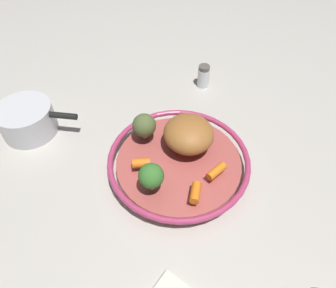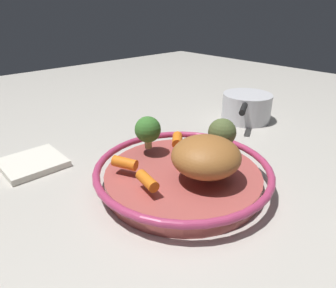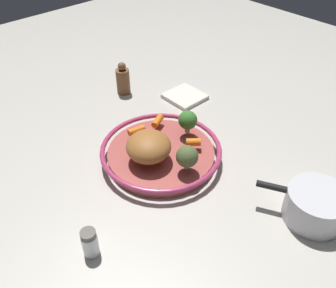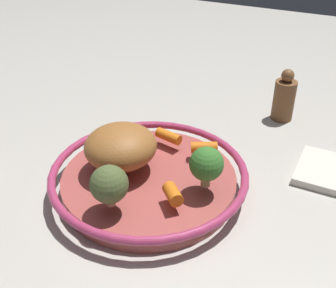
{
  "view_description": "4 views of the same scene",
  "coord_description": "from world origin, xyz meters",
  "px_view_note": "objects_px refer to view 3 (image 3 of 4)",
  "views": [
    {
      "loc": [
        0.25,
        -0.39,
        0.62
      ],
      "look_at": [
        -0.03,
        -0.0,
        0.08
      ],
      "focal_mm": 33.44,
      "sensor_mm": 36.0,
      "label": 1
    },
    {
      "loc": [
        0.36,
        0.35,
        0.32
      ],
      "look_at": [
        0.01,
        -0.03,
        0.08
      ],
      "focal_mm": 32.2,
      "sensor_mm": 36.0,
      "label": 2
    },
    {
      "loc": [
        -0.58,
        0.51,
        0.69
      ],
      "look_at": [
        -0.02,
        -0.01,
        0.06
      ],
      "focal_mm": 38.93,
      "sensor_mm": 36.0,
      "label": 3
    },
    {
      "loc": [
        -0.5,
        -0.29,
        0.46
      ],
      "look_at": [
        0.03,
        -0.02,
        0.09
      ],
      "focal_mm": 44.89,
      "sensor_mm": 36.0,
      "label": 4
    }
  ],
  "objects_px": {
    "pepper_mill": "(123,80)",
    "serving_bowl": "(161,153)",
    "baby_carrot_left": "(194,142)",
    "broccoli_floret_mid": "(187,157)",
    "baby_carrot_right": "(158,121)",
    "salt_shaker": "(90,243)",
    "broccoli_floret_large": "(187,120)",
    "baby_carrot_back": "(137,130)",
    "saucepan": "(315,206)",
    "dish_towel": "(185,97)",
    "roast_chicken_piece": "(149,146)"
  },
  "relations": [
    {
      "from": "saucepan",
      "to": "dish_towel",
      "type": "bearing_deg",
      "value": -14.52
    },
    {
      "from": "serving_bowl",
      "to": "baby_carrot_right",
      "type": "relative_size",
      "value": 7.25
    },
    {
      "from": "broccoli_floret_mid",
      "to": "dish_towel",
      "type": "xyz_separation_m",
      "value": [
        0.29,
        -0.28,
        -0.08
      ]
    },
    {
      "from": "serving_bowl",
      "to": "broccoli_floret_large",
      "type": "bearing_deg",
      "value": -88.13
    },
    {
      "from": "serving_bowl",
      "to": "salt_shaker",
      "type": "height_order",
      "value": "salt_shaker"
    },
    {
      "from": "baby_carrot_right",
      "to": "dish_towel",
      "type": "bearing_deg",
      "value": -65.4
    },
    {
      "from": "roast_chicken_piece",
      "to": "salt_shaker",
      "type": "distance_m",
      "value": 0.3
    },
    {
      "from": "baby_carrot_left",
      "to": "pepper_mill",
      "type": "height_order",
      "value": "pepper_mill"
    },
    {
      "from": "roast_chicken_piece",
      "to": "pepper_mill",
      "type": "bearing_deg",
      "value": -27.64
    },
    {
      "from": "serving_bowl",
      "to": "baby_carrot_right",
      "type": "distance_m",
      "value": 0.11
    },
    {
      "from": "baby_carrot_back",
      "to": "broccoli_floret_large",
      "type": "distance_m",
      "value": 0.15
    },
    {
      "from": "baby_carrot_right",
      "to": "baby_carrot_left",
      "type": "bearing_deg",
      "value": -177.2
    },
    {
      "from": "baby_carrot_back",
      "to": "broccoli_floret_large",
      "type": "bearing_deg",
      "value": -129.11
    },
    {
      "from": "serving_bowl",
      "to": "roast_chicken_piece",
      "type": "distance_m",
      "value": 0.07
    },
    {
      "from": "baby_carrot_left",
      "to": "broccoli_floret_mid",
      "type": "distance_m",
      "value": 0.1
    },
    {
      "from": "pepper_mill",
      "to": "salt_shaker",
      "type": "bearing_deg",
      "value": 136.64
    },
    {
      "from": "pepper_mill",
      "to": "serving_bowl",
      "type": "bearing_deg",
      "value": 158.3
    },
    {
      "from": "salt_shaker",
      "to": "saucepan",
      "type": "height_order",
      "value": "saucepan"
    },
    {
      "from": "roast_chicken_piece",
      "to": "dish_towel",
      "type": "relative_size",
      "value": 1.0
    },
    {
      "from": "baby_carrot_back",
      "to": "saucepan",
      "type": "height_order",
      "value": "saucepan"
    },
    {
      "from": "roast_chicken_piece",
      "to": "baby_carrot_left",
      "type": "height_order",
      "value": "roast_chicken_piece"
    },
    {
      "from": "serving_bowl",
      "to": "baby_carrot_back",
      "type": "distance_m",
      "value": 0.1
    },
    {
      "from": "baby_carrot_left",
      "to": "broccoli_floret_mid",
      "type": "bearing_deg",
      "value": 123.36
    },
    {
      "from": "baby_carrot_right",
      "to": "salt_shaker",
      "type": "xyz_separation_m",
      "value": [
        -0.21,
        0.38,
        -0.02
      ]
    },
    {
      "from": "baby_carrot_left",
      "to": "dish_towel",
      "type": "bearing_deg",
      "value": -40.61
    },
    {
      "from": "baby_carrot_right",
      "to": "pepper_mill",
      "type": "height_order",
      "value": "pepper_mill"
    },
    {
      "from": "baby_carrot_back",
      "to": "baby_carrot_left",
      "type": "bearing_deg",
      "value": -151.52
    },
    {
      "from": "baby_carrot_right",
      "to": "dish_towel",
      "type": "distance_m",
      "value": 0.24
    },
    {
      "from": "broccoli_floret_large",
      "to": "baby_carrot_back",
      "type": "bearing_deg",
      "value": 50.89
    },
    {
      "from": "roast_chicken_piece",
      "to": "baby_carrot_back",
      "type": "distance_m",
      "value": 0.11
    },
    {
      "from": "serving_bowl",
      "to": "baby_carrot_right",
      "type": "bearing_deg",
      "value": -36.66
    },
    {
      "from": "roast_chicken_piece",
      "to": "baby_carrot_back",
      "type": "xyz_separation_m",
      "value": [
        0.1,
        -0.04,
        -0.02
      ]
    },
    {
      "from": "baby_carrot_left",
      "to": "baby_carrot_back",
      "type": "relative_size",
      "value": 0.81
    },
    {
      "from": "serving_bowl",
      "to": "baby_carrot_back",
      "type": "xyz_separation_m",
      "value": [
        0.1,
        0.01,
        0.03
      ]
    },
    {
      "from": "baby_carrot_left",
      "to": "dish_towel",
      "type": "relative_size",
      "value": 0.33
    },
    {
      "from": "broccoli_floret_mid",
      "to": "salt_shaker",
      "type": "xyz_separation_m",
      "value": [
        -0.02,
        0.31,
        -0.05
      ]
    },
    {
      "from": "baby_carrot_right",
      "to": "broccoli_floret_mid",
      "type": "xyz_separation_m",
      "value": [
        -0.19,
        0.07,
        0.03
      ]
    },
    {
      "from": "baby_carrot_right",
      "to": "baby_carrot_back",
      "type": "xyz_separation_m",
      "value": [
        0.01,
        0.07,
        -0.0
      ]
    },
    {
      "from": "baby_carrot_right",
      "to": "saucepan",
      "type": "distance_m",
      "value": 0.49
    },
    {
      "from": "broccoli_floret_mid",
      "to": "saucepan",
      "type": "relative_size",
      "value": 0.33
    },
    {
      "from": "pepper_mill",
      "to": "baby_carrot_right",
      "type": "bearing_deg",
      "value": 163.97
    },
    {
      "from": "broccoli_floret_mid",
      "to": "pepper_mill",
      "type": "distance_m",
      "value": 0.49
    },
    {
      "from": "serving_bowl",
      "to": "saucepan",
      "type": "relative_size",
      "value": 1.68
    },
    {
      "from": "baby_carrot_right",
      "to": "saucepan",
      "type": "height_order",
      "value": "saucepan"
    },
    {
      "from": "saucepan",
      "to": "salt_shaker",
      "type": "bearing_deg",
      "value": 58.26
    },
    {
      "from": "serving_bowl",
      "to": "broccoli_floret_mid",
      "type": "bearing_deg",
      "value": 176.69
    },
    {
      "from": "salt_shaker",
      "to": "broccoli_floret_mid",
      "type": "bearing_deg",
      "value": -86.52
    },
    {
      "from": "broccoli_floret_large",
      "to": "baby_carrot_right",
      "type": "bearing_deg",
      "value": 24.37
    },
    {
      "from": "baby_carrot_right",
      "to": "dish_towel",
      "type": "relative_size",
      "value": 0.38
    },
    {
      "from": "roast_chicken_piece",
      "to": "saucepan",
      "type": "distance_m",
      "value": 0.43
    }
  ]
}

